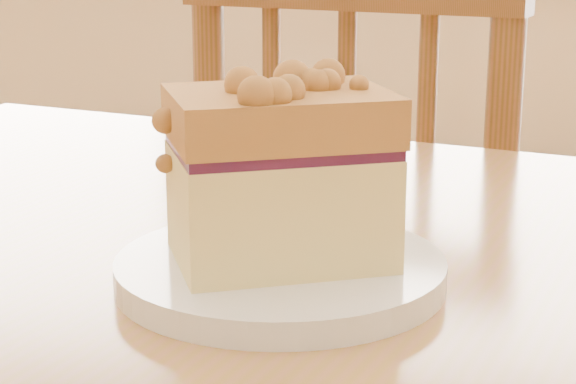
# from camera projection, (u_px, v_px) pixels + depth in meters

# --- Properties ---
(cafe_chair_main) EXTENTS (0.53, 0.53, 0.95)m
(cafe_chair_main) POSITION_uv_depth(u_px,v_px,m) (388.00, 310.00, 1.29)
(cafe_chair_main) COLOR brown
(cafe_chair_main) RESTS_ON ground
(plate) EXTENTS (0.20, 0.20, 0.02)m
(plate) POSITION_uv_depth(u_px,v_px,m) (280.00, 272.00, 0.61)
(plate) COLOR white
(plate) RESTS_ON cafe_table_main
(cake_slice) EXTENTS (0.15, 0.14, 0.12)m
(cake_slice) POSITION_uv_depth(u_px,v_px,m) (280.00, 169.00, 0.59)
(cake_slice) COLOR #FFE390
(cake_slice) RESTS_ON plate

